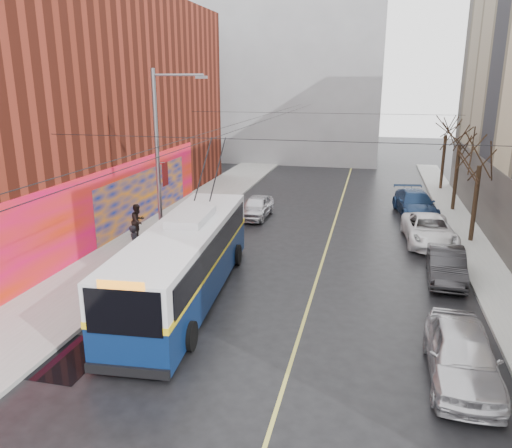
{
  "coord_description": "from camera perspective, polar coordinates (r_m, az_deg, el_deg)",
  "views": [
    {
      "loc": [
        3.59,
        -11.7,
        8.43
      ],
      "look_at": [
        -1.19,
        8.57,
        2.46
      ],
      "focal_mm": 35.0,
      "sensor_mm": 36.0,
      "label": 1
    }
  ],
  "objects": [
    {
      "name": "ground",
      "position": [
        14.86,
        -3.29,
        -18.59
      ],
      "size": [
        140.0,
        140.0,
        0.0
      ],
      "primitive_type": "plane",
      "color": "black",
      "rests_on": "ground"
    },
    {
      "name": "sidewalk_left",
      "position": [
        27.67,
        -12.19,
        -1.94
      ],
      "size": [
        4.0,
        60.0,
        0.15
      ],
      "primitive_type": "cube",
      "color": "gray",
      "rests_on": "ground"
    },
    {
      "name": "sidewalk_right",
      "position": [
        25.7,
        24.7,
        -4.5
      ],
      "size": [
        2.0,
        60.0,
        0.15
      ],
      "primitive_type": "cube",
      "color": "gray",
      "rests_on": "ground"
    },
    {
      "name": "lane_line",
      "position": [
        27.12,
        8.21,
        -2.27
      ],
      "size": [
        0.12,
        50.0,
        0.01
      ],
      "primitive_type": "cube",
      "color": "#BFB74C",
      "rests_on": "ground"
    },
    {
      "name": "building_left",
      "position": [
        32.33,
        -24.58,
        12.05
      ],
      "size": [
        12.11,
        36.0,
        14.0
      ],
      "color": "maroon",
      "rests_on": "ground"
    },
    {
      "name": "building_far",
      "position": [
        57.49,
        3.84,
        16.55
      ],
      "size": [
        20.5,
        12.1,
        18.0
      ],
      "color": "gray",
      "rests_on": "ground"
    },
    {
      "name": "streetlight_pole",
      "position": [
        24.05,
        -10.84,
        7.15
      ],
      "size": [
        2.65,
        0.6,
        9.0
      ],
      "color": "slate",
      "rests_on": "ground"
    },
    {
      "name": "catenary_wires",
      "position": [
        27.25,
        0.24,
        11.41
      ],
      "size": [
        18.0,
        60.0,
        0.22
      ],
      "color": "black"
    },
    {
      "name": "tree_near",
      "position": [
        28.43,
        24.37,
        7.62
      ],
      "size": [
        3.2,
        3.2,
        6.4
      ],
      "color": "black",
      "rests_on": "ground"
    },
    {
      "name": "tree_mid",
      "position": [
        35.26,
        22.38,
        9.66
      ],
      "size": [
        3.2,
        3.2,
        6.68
      ],
      "color": "black",
      "rests_on": "ground"
    },
    {
      "name": "tree_far",
      "position": [
        42.17,
        20.97,
        10.5
      ],
      "size": [
        3.2,
        3.2,
        6.57
      ],
      "color": "black",
      "rests_on": "ground"
    },
    {
      "name": "puddle",
      "position": [
        17.56,
        -21.55,
        -13.89
      ],
      "size": [
        2.65,
        2.78,
        0.01
      ],
      "primitive_type": "cube",
      "color": "black",
      "rests_on": "ground"
    },
    {
      "name": "pigeons_flying",
      "position": [
        22.76,
        -1.94,
        12.01
      ],
      "size": [
        1.58,
        1.63,
        1.75
      ],
      "color": "slate"
    },
    {
      "name": "trolleybus",
      "position": [
        20.03,
        -8.06,
        -4.07
      ],
      "size": [
        3.55,
        12.34,
        5.78
      ],
      "rotation": [
        0.0,
        0.0,
        0.08
      ],
      "color": "#091C46",
      "rests_on": "ground"
    },
    {
      "name": "parked_car_a",
      "position": [
        16.08,
        22.5,
        -13.59
      ],
      "size": [
        2.0,
        4.82,
        1.63
      ],
      "primitive_type": "imported",
      "rotation": [
        0.0,
        0.0,
        -0.01
      ],
      "color": "silver",
      "rests_on": "ground"
    },
    {
      "name": "parked_car_b",
      "position": [
        23.38,
        20.92,
        -4.4
      ],
      "size": [
        1.69,
        4.32,
        1.4
      ],
      "primitive_type": "imported",
      "rotation": [
        0.0,
        0.0,
        -0.05
      ],
      "color": "#232325",
      "rests_on": "ground"
    },
    {
      "name": "parked_car_c",
      "position": [
        28.35,
        19.17,
        -0.64
      ],
      "size": [
        2.82,
        5.5,
        1.49
      ],
      "primitive_type": "imported",
      "rotation": [
        0.0,
        0.0,
        0.07
      ],
      "color": "white",
      "rests_on": "ground"
    },
    {
      "name": "parked_car_d",
      "position": [
        33.99,
        17.72,
        2.24
      ],
      "size": [
        3.0,
        5.71,
        1.58
      ],
      "primitive_type": "imported",
      "rotation": [
        0.0,
        0.0,
        0.15
      ],
      "color": "navy",
      "rests_on": "ground"
    },
    {
      "name": "following_car",
      "position": [
        31.92,
        0.03,
        1.99
      ],
      "size": [
        1.81,
        4.16,
        1.4
      ],
      "primitive_type": "imported",
      "rotation": [
        0.0,
        0.0,
        -0.04
      ],
      "color": "silver",
      "rests_on": "ground"
    },
    {
      "name": "pedestrian_a",
      "position": [
        24.0,
        -13.67,
        -2.3
      ],
      "size": [
        0.56,
        0.74,
        1.85
      ],
      "primitive_type": "imported",
      "rotation": [
        0.0,
        0.0,
        1.75
      ],
      "color": "black",
      "rests_on": "sidewalk_left"
    },
    {
      "name": "pedestrian_b",
      "position": [
        27.92,
        -13.34,
        0.34
      ],
      "size": [
        0.93,
        1.07,
        1.89
      ],
      "primitive_type": "imported",
      "rotation": [
        0.0,
        0.0,
        1.31
      ],
      "color": "black",
      "rests_on": "sidewalk_left"
    }
  ]
}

